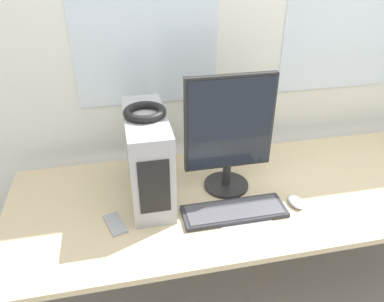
% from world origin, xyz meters
% --- Properties ---
extents(wall_back, '(8.00, 0.07, 2.70)m').
position_xyz_m(wall_back, '(0.00, 0.97, 1.35)').
color(wall_back, silver).
rests_on(wall_back, ground_plane).
extents(desk, '(2.57, 0.84, 0.71)m').
position_xyz_m(desk, '(0.00, 0.42, 0.67)').
color(desk, '#D1BA8E').
rests_on(desk, ground_plane).
extents(pc_tower, '(0.18, 0.48, 0.41)m').
position_xyz_m(pc_tower, '(-0.61, 0.50, 0.92)').
color(pc_tower, '#9E9EA3').
rests_on(pc_tower, desk).
extents(headphones, '(0.18, 0.18, 0.03)m').
position_xyz_m(headphones, '(-0.61, 0.50, 1.14)').
color(headphones, black).
rests_on(headphones, pc_tower).
extents(monitor_main, '(0.41, 0.22, 0.57)m').
position_xyz_m(monitor_main, '(-0.24, 0.49, 1.01)').
color(monitor_main, black).
rests_on(monitor_main, desk).
extents(keyboard, '(0.46, 0.16, 0.02)m').
position_xyz_m(keyboard, '(-0.26, 0.28, 0.72)').
color(keyboard, '#28282D').
rests_on(keyboard, desk).
extents(mouse, '(0.06, 0.11, 0.03)m').
position_xyz_m(mouse, '(0.03, 0.29, 0.72)').
color(mouse, '#B2B2B7').
rests_on(mouse, desk).
extents(cell_phone, '(0.10, 0.16, 0.01)m').
position_xyz_m(cell_phone, '(-0.79, 0.32, 0.72)').
color(cell_phone, '#99999E').
rests_on(cell_phone, desk).
extents(paper_sheet_left, '(0.31, 0.35, 0.00)m').
position_xyz_m(paper_sheet_left, '(-0.23, 0.20, 0.71)').
color(paper_sheet_left, white).
rests_on(paper_sheet_left, desk).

